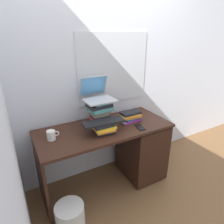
% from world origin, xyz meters
% --- Properties ---
extents(ground_plane, '(6.00, 6.00, 0.00)m').
position_xyz_m(ground_plane, '(0.00, 0.00, 0.00)').
color(ground_plane, brown).
extents(wall_back, '(6.00, 0.06, 2.60)m').
position_xyz_m(wall_back, '(0.00, 0.35, 1.30)').
color(wall_back, silver).
rests_on(wall_back, ground).
extents(desk, '(1.44, 0.62, 0.76)m').
position_xyz_m(desk, '(0.37, -0.02, 0.41)').
color(desk, '#381E14').
rests_on(desk, ground).
extents(book_stack_tall, '(0.26, 0.20, 0.27)m').
position_xyz_m(book_stack_tall, '(-0.01, 0.09, 0.91)').
color(book_stack_tall, teal).
rests_on(book_stack_tall, desk).
extents(book_stack_keyboard_riser, '(0.23, 0.20, 0.11)m').
position_xyz_m(book_stack_keyboard_riser, '(-0.06, -0.10, 0.81)').
color(book_stack_keyboard_riser, black).
rests_on(book_stack_keyboard_riser, desk).
extents(book_stack_side, '(0.25, 0.17, 0.11)m').
position_xyz_m(book_stack_side, '(0.33, 0.01, 0.81)').
color(book_stack_side, '#8C338C').
rests_on(book_stack_side, desk).
extents(laptop, '(0.32, 0.33, 0.24)m').
position_xyz_m(laptop, '(-0.01, 0.16, 1.09)').
color(laptop, '#B7BABF').
rests_on(laptop, book_stack_tall).
extents(keyboard, '(0.43, 0.17, 0.02)m').
position_xyz_m(keyboard, '(-0.06, -0.10, 0.88)').
color(keyboard, black).
rests_on(keyboard, book_stack_keyboard_riser).
extents(computer_mouse, '(0.06, 0.10, 0.04)m').
position_xyz_m(computer_mouse, '(0.22, -0.02, 0.78)').
color(computer_mouse, '#A5A8AD').
rests_on(computer_mouse, desk).
extents(mug, '(0.12, 0.08, 0.09)m').
position_xyz_m(mug, '(-0.55, 0.02, 0.80)').
color(mug, white).
rests_on(mug, desk).
extents(cell_phone, '(0.09, 0.15, 0.01)m').
position_xyz_m(cell_phone, '(0.33, -0.18, 0.76)').
color(cell_phone, black).
rests_on(cell_phone, desk).
extents(wastebasket, '(0.26, 0.26, 0.30)m').
position_xyz_m(wastebasket, '(-0.56, -0.39, 0.15)').
color(wastebasket, silver).
rests_on(wastebasket, ground).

